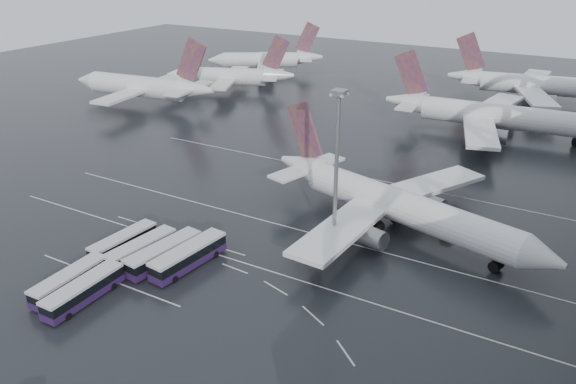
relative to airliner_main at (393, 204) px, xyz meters
The scene contains 23 objects.
ground 22.04m from the airliner_main, 109.43° to the right, with size 420.00×420.00×0.00m, color black.
lane_marking_near 23.89m from the airliner_main, 107.80° to the right, with size 120.00×0.25×0.01m, color beige.
lane_marking_mid 11.95m from the airliner_main, 130.80° to the right, with size 120.00×0.25×0.01m, color beige.
lane_marking_far 21.51m from the airliner_main, 109.95° to the left, with size 120.00×0.25×0.01m, color beige.
bus_bay_line_south 48.07m from the airliner_main, 130.65° to the right, with size 28.00×0.25×0.01m, color beige.
bus_bay_line_north 37.49m from the airliner_main, 146.92° to the right, with size 28.00×0.25×0.01m, color beige.
airliner_main is the anchor object (origin of this frame).
airliner_gate_b 63.00m from the airliner_main, 86.47° to the left, with size 59.21×53.19×20.57m.
airliner_gate_c 105.37m from the airliner_main, 85.10° to the left, with size 57.37×52.29×20.47m.
jet_remote_west 102.94m from the airliner_main, 156.77° to the left, with size 49.88×40.25×21.69m.
jet_remote_mid 106.90m from the airliner_main, 140.08° to the left, with size 42.42×34.57×19.05m.
jet_remote_far 132.00m from the airliner_main, 131.20° to the left, with size 40.05×32.86×19.09m.
bus_row_near_a 45.52m from the airliner_main, 140.48° to the right, with size 3.62×12.40×3.01m.
bus_row_near_b 42.65m from the airliner_main, 136.38° to the right, with size 4.23×12.92×3.12m.
bus_row_near_c 39.28m from the airliner_main, 133.06° to the right, with size 4.77×13.79×3.33m.
bus_row_near_d 35.76m from the airliner_main, 129.84° to the right, with size 4.58×14.17×3.43m.
bus_row_far_a 53.04m from the airliner_main, 129.08° to the right, with size 3.21×12.46×3.05m.
bus_row_far_b 51.38m from the airliner_main, 125.27° to the right, with size 3.20×12.83×3.15m.
floodlight_mast 17.74m from the airliner_main, 115.06° to the right, with size 2.04×2.04×26.58m.
gse_cart_belly_a 10.39m from the airliner_main, ahead, with size 1.90×1.12×1.04m, color #ACAB17.
gse_cart_belly_b 14.74m from the airliner_main, 24.38° to the left, with size 2.37×1.40×1.29m, color slate.
gse_cart_belly_d 18.69m from the airliner_main, ahead, with size 2.46×1.46×1.34m, color slate.
gse_cart_belly_e 14.66m from the airliner_main, 50.20° to the left, with size 2.01×1.19×1.09m, color #ACAB17.
Camera 1 is at (34.83, -64.25, 45.87)m, focal length 35.00 mm.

